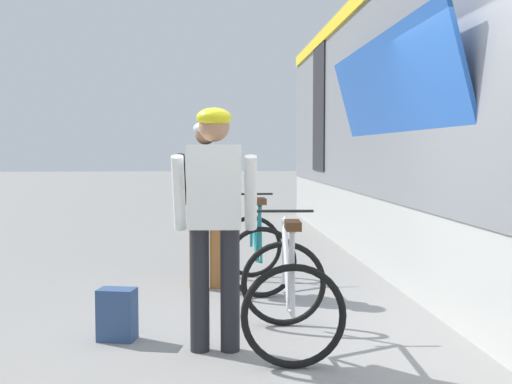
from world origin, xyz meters
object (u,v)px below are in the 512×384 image
object	(u,v)px
cyclist_near_in_dark	(206,189)
bicycle_far_silver	(288,292)
bicycle_near_teal	(256,249)
backpack_on_platform	(117,314)
cyclist_far_in_white	(215,207)

from	to	relation	value
cyclist_near_in_dark	bicycle_far_silver	xyz separation A→B (m)	(0.62, -2.00, -0.65)
bicycle_near_teal	backpack_on_platform	bearing A→B (deg)	-123.84
cyclist_far_in_white	bicycle_far_silver	distance (m)	0.86
cyclist_far_in_white	backpack_on_platform	size ratio (longest dim) A/B	4.40
cyclist_far_in_white	cyclist_near_in_dark	bearing A→B (deg)	92.05
cyclist_near_in_dark	bicycle_far_silver	world-z (taller)	cyclist_near_in_dark
cyclist_far_in_white	bicycle_near_teal	world-z (taller)	cyclist_far_in_white
cyclist_far_in_white	bicycle_far_silver	world-z (taller)	cyclist_far_in_white
cyclist_near_in_dark	bicycle_near_teal	distance (m)	0.84
cyclist_near_in_dark	backpack_on_platform	distance (m)	2.09
cyclist_far_in_white	bicycle_near_teal	distance (m)	2.26
bicycle_near_teal	bicycle_far_silver	bearing A→B (deg)	-87.51
cyclist_far_in_white	bicycle_far_silver	bearing A→B (deg)	9.35
cyclist_near_in_dark	cyclist_far_in_white	size ratio (longest dim) A/B	1.00
bicycle_far_silver	backpack_on_platform	world-z (taller)	bicycle_far_silver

